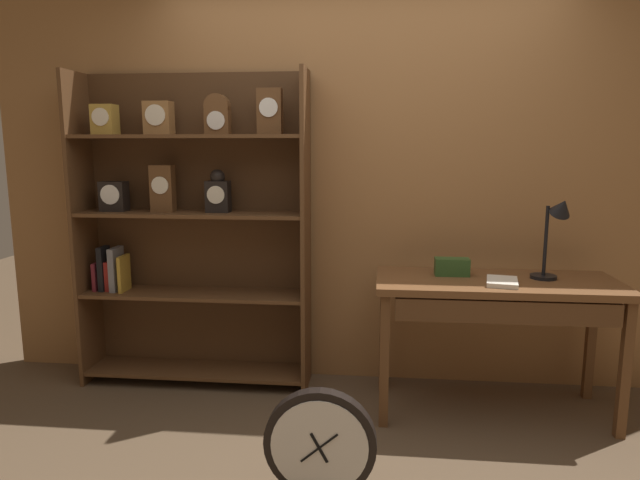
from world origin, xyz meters
The scene contains 7 objects.
back_wood_panel centered at (0.00, 1.37, 1.30)m, with size 4.80×0.05×2.60m, color #9E6B3D.
bookshelf centered at (-1.08, 1.19, 1.03)m, with size 1.46×0.32×1.98m.
workbench centered at (0.78, 0.90, 0.69)m, with size 1.35×0.58×0.79m.
desk_lamp centered at (1.09, 0.95, 1.09)m, with size 0.20×0.21×0.48m.
toolbox_small centered at (0.54, 1.01, 0.84)m, with size 0.20×0.10×0.10m, color #2D5123.
open_repair_manual centered at (0.79, 0.82, 0.80)m, with size 0.16×0.22×0.03m, color silver.
round_clock_large centered at (-0.12, -0.03, 0.27)m, with size 0.48×0.11×0.52m.
Camera 1 is at (0.11, -2.21, 1.53)m, focal length 31.26 mm.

